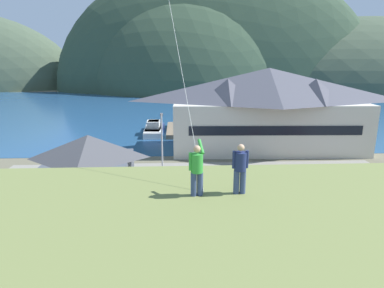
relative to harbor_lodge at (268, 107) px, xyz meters
name	(u,v)px	position (x,y,z in m)	size (l,w,h in m)	color
ground_plane	(204,230)	(-9.80, -20.73, -5.56)	(600.00, 600.00, 0.00)	#66604C
parking_lot_pad	(199,200)	(-9.80, -15.73, -5.51)	(40.00, 20.00, 0.10)	gray
bay_water	(184,107)	(-9.80, 39.27, -5.55)	(360.00, 84.00, 0.03)	navy
far_hill_east_peak	(190,89)	(-6.29, 94.15, -5.56)	(83.31, 71.71, 76.66)	#334733
far_hill_center_saddle	(219,90)	(5.26, 88.08, -5.56)	(125.22, 45.66, 95.25)	#334733
far_hill_far_shoulder	(359,87)	(66.91, 97.53, -5.56)	(136.87, 70.94, 57.14)	#42513D
harbor_lodge	(268,107)	(0.00, 0.00, 0.00)	(25.56, 11.01, 10.46)	beige
storage_shed_near_lot	(90,168)	(-18.68, -15.55, -2.62)	(7.05, 6.12, 5.67)	#474C56
wharf_dock	(177,130)	(-11.64, 11.04, -5.21)	(3.20, 10.63, 0.70)	#70604C
moored_boat_wharfside	(154,129)	(-15.21, 10.18, -4.84)	(2.95, 7.73, 2.16)	navy
moored_boat_outer_mooring	(197,125)	(-8.15, 12.94, -4.84)	(3.02, 7.34, 2.16)	#A8A399
moored_boat_inner_slip	(153,129)	(-15.36, 9.97, -4.84)	(2.86, 8.50, 2.16)	silver
parked_car_mid_row_far	(353,177)	(4.31, -13.82, -4.50)	(4.26, 2.17, 1.82)	red
parked_car_corner_spot	(294,180)	(-1.23, -14.21, -4.50)	(4.24, 2.13, 1.82)	red
parked_car_back_row_left	(240,185)	(-6.26, -15.13, -4.50)	(4.29, 2.24, 1.82)	slate
parked_car_front_row_red	(299,208)	(-2.92, -19.86, -4.50)	(4.31, 2.27, 1.82)	#236633
parked_car_mid_row_center	(25,188)	(-24.38, -14.95, -4.50)	(4.27, 2.20, 1.82)	navy
parked_car_front_row_end	(143,219)	(-13.98, -20.91, -4.50)	(4.29, 2.23, 1.82)	black
parking_light_pole	(162,141)	(-13.09, -10.17, -1.77)	(0.24, 0.78, 6.33)	#ADADB2
person_kite_flyer	(197,168)	(-10.97, -30.78, 2.38)	(0.52, 0.69, 1.86)	#384770
person_companion	(240,167)	(-9.50, -30.68, 2.36)	(0.55, 0.40, 1.74)	#384770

